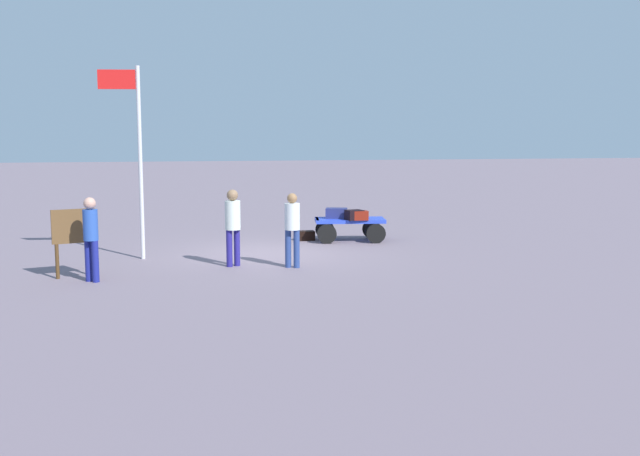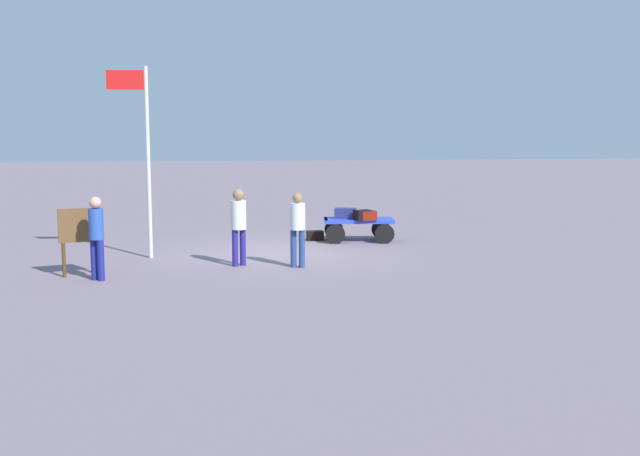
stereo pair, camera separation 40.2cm
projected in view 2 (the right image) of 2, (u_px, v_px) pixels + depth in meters
name	position (u px, v px, depth m)	size (l,w,h in m)	color
ground_plane	(275.00, 253.00, 19.08)	(120.00, 120.00, 0.00)	slate
luggage_cart	(358.00, 225.00, 21.18)	(2.07, 1.35, 0.64)	blue
suitcase_grey	(345.00, 213.00, 21.21)	(0.68, 0.55, 0.29)	navy
suitcase_olive	(367.00, 216.00, 20.76)	(0.51, 0.32, 0.26)	maroon
suitcase_maroon	(363.00, 215.00, 20.80)	(0.52, 0.47, 0.28)	black
suitcase_tan	(315.00, 236.00, 21.35)	(0.47, 0.31, 0.27)	black
worker_lead	(298.00, 224.00, 17.00)	(0.46, 0.46, 1.71)	navy
worker_trailing	(239.00, 221.00, 17.20)	(0.47, 0.47, 1.78)	navy
worker_supervisor	(96.00, 232.00, 15.51)	(0.43, 0.43, 1.76)	navy
flagpole	(143.00, 147.00, 18.04)	(0.98, 0.14, 4.65)	silver
signboard	(80.00, 232.00, 16.00)	(0.89, 0.31, 1.47)	#4C3319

